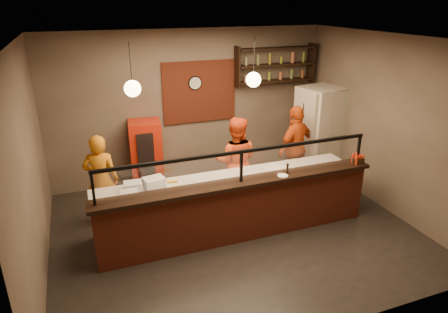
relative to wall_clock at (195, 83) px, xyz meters
name	(u,v)px	position (x,y,z in m)	size (l,w,h in m)	color
floor	(233,229)	(-0.10, -2.46, -2.10)	(6.00, 6.00, 0.00)	black
ceiling	(235,39)	(-0.10, -2.46, 1.10)	(6.00, 6.00, 0.00)	#382F2C
wall_back	(191,106)	(-0.10, 0.04, -0.50)	(6.00, 6.00, 0.00)	#6F6052
wall_left	(29,169)	(-3.10, -2.46, -0.50)	(5.00, 5.00, 0.00)	#6F6052
wall_right	(385,124)	(2.90, -2.46, -0.50)	(5.00, 5.00, 0.00)	#6F6052
wall_front	(323,218)	(-0.10, -4.96, -0.50)	(6.00, 6.00, 0.00)	#6F6052
brick_patch	(200,92)	(0.10, 0.01, -0.20)	(1.60, 0.04, 1.30)	maroon
service_counter	(240,212)	(-0.10, -2.76, -1.60)	(4.60, 0.25, 1.00)	maroon
counter_ledge	(241,183)	(-0.10, -2.76, -1.07)	(4.70, 0.37, 0.06)	black
worktop_cabinet	(229,203)	(-0.10, -2.26, -1.68)	(4.60, 0.75, 0.85)	gray
worktop	(229,179)	(-0.10, -2.26, -1.23)	(4.60, 0.75, 0.05)	silver
sneeze_guard	(241,163)	(-0.10, -2.76, -0.73)	(4.50, 0.05, 0.52)	white
wall_shelving	(275,65)	(1.80, -0.14, 0.30)	(1.84, 0.28, 0.85)	black
wall_clock	(195,83)	(0.00, 0.00, 0.00)	(0.30, 0.30, 0.04)	black
pendant_left	(132,88)	(-1.60, -2.26, 0.45)	(0.24, 0.24, 0.77)	black
pendant_right	(253,80)	(0.30, -2.26, 0.45)	(0.24, 0.24, 0.77)	black
cook_left	(101,180)	(-2.15, -1.39, -1.28)	(0.60, 0.39, 1.64)	#C97312
cook_mid	(236,161)	(0.31, -1.53, -1.23)	(0.84, 0.66, 1.73)	#E24715
cook_right	(295,148)	(1.72, -1.34, -1.21)	(1.04, 0.43, 1.77)	#D44E13
fridge	(319,133)	(2.50, -0.97, -1.09)	(0.84, 0.78, 2.02)	beige
red_cooler	(147,156)	(-1.17, -0.31, -1.36)	(0.63, 0.58, 1.48)	#AD1E0B
pizza_dough	(278,168)	(0.86, -2.19, -1.19)	(0.46, 0.46, 0.01)	#F5E4CF
prep_tub_a	(154,183)	(-1.37, -2.16, -1.12)	(0.33, 0.26, 0.16)	silver
prep_tub_b	(133,186)	(-1.71, -2.16, -1.13)	(0.28, 0.23, 0.14)	silver
prep_tub_c	(129,195)	(-1.81, -2.45, -1.13)	(0.27, 0.21, 0.13)	silver
rolling_pin	(169,181)	(-1.12, -2.09, -1.17)	(0.05, 0.05, 0.31)	yellow
condiment_caddy	(357,160)	(2.10, -2.79, -0.99)	(0.19, 0.15, 0.11)	black
pepper_mill	(287,168)	(0.73, -2.75, -0.95)	(0.04, 0.04, 0.18)	black
small_plate	(283,176)	(0.62, -2.81, -1.03)	(0.17, 0.17, 0.01)	white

